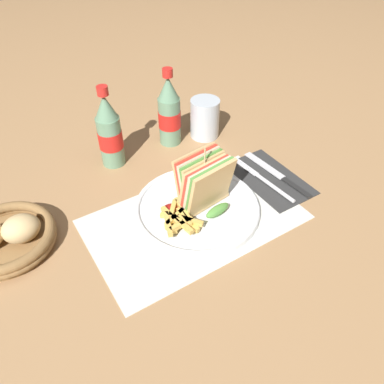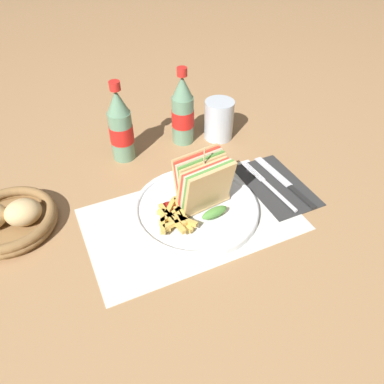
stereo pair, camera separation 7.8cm
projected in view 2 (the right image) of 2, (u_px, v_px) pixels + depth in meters
The scene contains 13 objects.
ground_plane at pixel (210, 213), 0.79m from camera, with size 4.00×4.00×0.00m, color #9E754C.
placemat at pixel (192, 219), 0.78m from camera, with size 0.43×0.26×0.00m.
plate_main at pixel (196, 208), 0.79m from camera, with size 0.27×0.27×0.02m.
club_sandwich at pixel (204, 185), 0.76m from camera, with size 0.12×0.11×0.14m.
fries_pile at pixel (174, 217), 0.74m from camera, with size 0.08×0.10×0.02m.
ketchup_blob at pixel (168, 207), 0.77m from camera, with size 0.03×0.03×0.01m.
napkin at pixel (276, 185), 0.86m from camera, with size 0.12×0.21×0.00m.
fork at pixel (273, 190), 0.84m from camera, with size 0.02×0.19×0.01m.
knife at pixel (285, 182), 0.86m from camera, with size 0.03×0.21×0.00m.
coke_bottle_near at pixel (121, 127), 0.89m from camera, with size 0.06×0.06×0.20m.
coke_bottle_far at pixel (183, 112), 0.95m from camera, with size 0.06×0.06×0.20m.
glass_near at pixel (219, 122), 0.99m from camera, with size 0.08×0.08×0.10m.
bread_basket at pixel (9, 220), 0.75m from camera, with size 0.19×0.19×0.07m.
Camera 2 is at (-0.27, -0.50, 0.56)m, focal length 35.00 mm.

